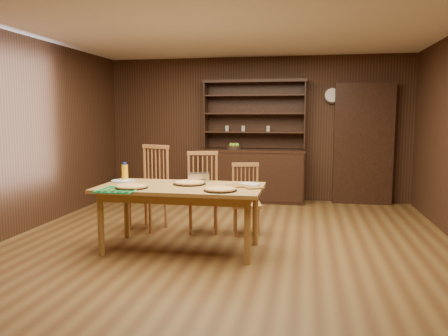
% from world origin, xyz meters
% --- Properties ---
extents(floor, '(6.00, 6.00, 0.00)m').
position_xyz_m(floor, '(0.00, 0.00, 0.00)').
color(floor, brown).
rests_on(floor, ground).
extents(room_shell, '(6.00, 6.00, 6.00)m').
position_xyz_m(room_shell, '(0.00, 0.00, 1.58)').
color(room_shell, white).
rests_on(room_shell, floor).
extents(china_hutch, '(1.84, 0.52, 2.17)m').
position_xyz_m(china_hutch, '(-0.00, 2.75, 0.60)').
color(china_hutch, black).
rests_on(china_hutch, floor).
extents(doorway, '(1.00, 0.18, 2.10)m').
position_xyz_m(doorway, '(1.90, 2.90, 1.05)').
color(doorway, black).
rests_on(doorway, floor).
extents(wall_clock, '(0.30, 0.05, 0.30)m').
position_xyz_m(wall_clock, '(1.35, 2.96, 1.90)').
color(wall_clock, black).
rests_on(wall_clock, room_shell).
extents(dining_table, '(1.86, 0.93, 0.75)m').
position_xyz_m(dining_table, '(-0.47, -0.28, 0.67)').
color(dining_table, '#B0813D').
rests_on(dining_table, floor).
extents(chair_left, '(0.59, 0.58, 1.14)m').
position_xyz_m(chair_left, '(-1.16, 0.63, 0.61)').
color(chair_left, '#AF663C').
rests_on(chair_left, floor).
extents(chair_center, '(0.53, 0.51, 1.07)m').
position_xyz_m(chair_center, '(-0.43, 0.61, 0.57)').
color(chair_center, '#AF663C').
rests_on(chair_center, floor).
extents(chair_right, '(0.45, 0.44, 0.92)m').
position_xyz_m(chair_right, '(0.16, 0.62, 0.49)').
color(chair_right, '#AF663C').
rests_on(chair_right, floor).
extents(pizza_left, '(0.37, 0.37, 0.04)m').
position_xyz_m(pizza_left, '(-0.97, -0.52, 0.77)').
color(pizza_left, black).
rests_on(pizza_left, dining_table).
extents(pizza_right, '(0.36, 0.36, 0.04)m').
position_xyz_m(pizza_right, '(0.04, -0.51, 0.77)').
color(pizza_right, black).
rests_on(pizza_right, dining_table).
extents(pizza_center, '(0.38, 0.38, 0.04)m').
position_xyz_m(pizza_center, '(-0.40, -0.14, 0.77)').
color(pizza_center, black).
rests_on(pizza_center, dining_table).
extents(cooling_rack, '(0.46, 0.46, 0.02)m').
position_xyz_m(cooling_rack, '(-1.05, -0.69, 0.76)').
color(cooling_rack, '#0DAE55').
rests_on(cooling_rack, dining_table).
extents(plate_left, '(0.29, 0.29, 0.02)m').
position_xyz_m(plate_left, '(-1.26, -0.08, 0.76)').
color(plate_left, white).
rests_on(plate_left, dining_table).
extents(plate_right, '(0.27, 0.27, 0.02)m').
position_xyz_m(plate_right, '(0.28, -0.06, 0.76)').
color(plate_right, white).
rests_on(plate_right, dining_table).
extents(foil_dish, '(0.28, 0.23, 0.10)m').
position_xyz_m(foil_dish, '(-0.36, 0.13, 0.80)').
color(foil_dish, silver).
rests_on(foil_dish, dining_table).
extents(juice_bottle, '(0.08, 0.08, 0.22)m').
position_xyz_m(juice_bottle, '(-1.29, 0.05, 0.85)').
color(juice_bottle, '#FFAB0D').
rests_on(juice_bottle, dining_table).
extents(pot_holder_a, '(0.26, 0.26, 0.01)m').
position_xyz_m(pot_holder_a, '(0.36, -0.27, 0.76)').
color(pot_holder_a, red).
rests_on(pot_holder_a, dining_table).
extents(pot_holder_b, '(0.30, 0.30, 0.02)m').
position_xyz_m(pot_holder_b, '(0.17, -0.18, 0.76)').
color(pot_holder_b, red).
rests_on(pot_holder_b, dining_table).
extents(fruit_bowl, '(0.29, 0.29, 0.12)m').
position_xyz_m(fruit_bowl, '(-0.35, 2.69, 0.98)').
color(fruit_bowl, black).
rests_on(fruit_bowl, china_hutch).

